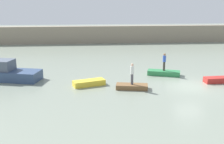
# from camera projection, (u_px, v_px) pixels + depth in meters

# --- Properties ---
(ground_plane) EXTENTS (120.00, 120.00, 0.00)m
(ground_plane) POSITION_uv_depth(u_px,v_px,m) (190.00, 87.00, 25.17)
(ground_plane) COLOR gray
(embankment_wall) EXTENTS (80.00, 1.20, 2.89)m
(embankment_wall) POSITION_uv_depth(u_px,v_px,m) (140.00, 34.00, 49.20)
(embankment_wall) COLOR gray
(embankment_wall) RESTS_ON ground_plane
(motorboat) EXTENTS (6.67, 3.66, 1.92)m
(motorboat) POSITION_uv_depth(u_px,v_px,m) (6.00, 73.00, 27.11)
(motorboat) COLOR #33476B
(motorboat) RESTS_ON ground_plane
(rowboat_yellow) EXTENTS (2.99, 1.87, 0.50)m
(rowboat_yellow) POSITION_uv_depth(u_px,v_px,m) (89.00, 83.00, 25.41)
(rowboat_yellow) COLOR gold
(rowboat_yellow) RESTS_ON ground_plane
(rowboat_brown) EXTENTS (2.83, 1.54, 0.41)m
(rowboat_brown) POSITION_uv_depth(u_px,v_px,m) (132.00, 87.00, 24.48)
(rowboat_brown) COLOR brown
(rowboat_brown) RESTS_ON ground_plane
(rowboat_green) EXTENTS (3.36, 2.02, 0.47)m
(rowboat_green) POSITION_uv_depth(u_px,v_px,m) (164.00, 73.00, 28.79)
(rowboat_green) COLOR #2D7F47
(rowboat_green) RESTS_ON ground_plane
(rowboat_red) EXTENTS (3.36, 1.13, 0.50)m
(rowboat_red) POSITION_uv_depth(u_px,v_px,m) (222.00, 80.00, 26.39)
(rowboat_red) COLOR red
(rowboat_red) RESTS_ON ground_plane
(person_white_shirt) EXTENTS (0.32, 0.32, 1.84)m
(person_white_shirt) POSITION_uv_depth(u_px,v_px,m) (132.00, 73.00, 24.17)
(person_white_shirt) COLOR #4C4C56
(person_white_shirt) RESTS_ON rowboat_brown
(person_blue_shirt) EXTENTS (0.32, 0.32, 1.77)m
(person_blue_shirt) POSITION_uv_depth(u_px,v_px,m) (164.00, 61.00, 28.47)
(person_blue_shirt) COLOR #38332D
(person_blue_shirt) RESTS_ON rowboat_green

